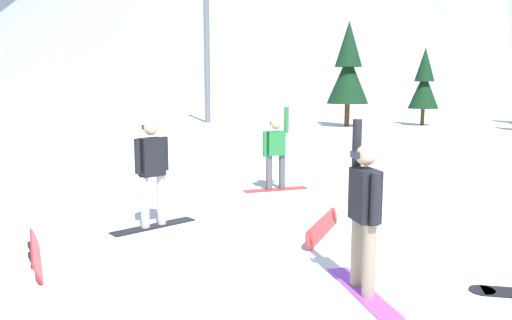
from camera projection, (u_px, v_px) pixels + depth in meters
snowboarder_foreground at (364, 213)px, 5.80m from camera, size 0.64×1.54×2.03m
snowboarder_midground at (152, 171)px, 8.52m from camera, size 1.31×1.24×1.82m
snowboarder_background at (276, 152)px, 11.54m from camera, size 1.52×0.78×1.92m
loose_snowboard_far_spare at (322, 227)px, 8.16m from camera, size 0.74×1.74×0.29m
loose_snowboard_near_right at (35, 253)px, 6.89m from camera, size 0.94×1.77×0.28m
pine_tree_tall at (348, 69)px, 28.56m from camera, size 2.38×2.38×5.96m
pine_tree_broad at (424, 83)px, 29.44m from camera, size 1.76×1.76×4.53m
ski_lift_tower at (206, 11)px, 30.96m from camera, size 3.36×0.36×12.22m
peak_west_ridge at (67, 31)px, 202.27m from camera, size 101.60×101.60×45.06m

